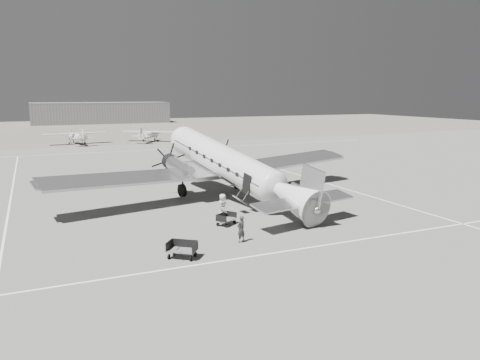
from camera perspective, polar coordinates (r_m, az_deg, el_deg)
name	(u,v)px	position (r m, az deg, el deg)	size (l,w,h in m)	color
ground	(233,200)	(41.40, -0.87, -2.40)	(260.00, 260.00, 0.00)	slate
taxi_line_near	(322,246)	(29.50, 10.01, -7.87)	(60.00, 0.15, 0.01)	white
taxi_line_right	(344,189)	(47.31, 12.62, -1.02)	(0.15, 80.00, 0.01)	white
taxi_line_left	(11,195)	(48.05, -26.11, -1.67)	(0.15, 60.00, 0.01)	white
taxi_line_horizon	(138,151)	(79.26, -12.35, 3.53)	(90.00, 0.15, 0.01)	white
grass_infield	(95,129)	(133.38, -17.25, 6.01)	(260.00, 90.00, 0.01)	#5E5C4F
hangar_main	(101,113)	(158.60, -16.63, 7.86)	(42.00, 14.00, 6.60)	slate
dc3_airliner	(231,167)	(40.31, -1.16, 1.55)	(31.18, 21.63, 5.94)	#AFAFB2
light_plane_left	(77,138)	(92.12, -19.25, 4.87)	(11.59, 9.40, 2.41)	silver
light_plane_right	(150,136)	(93.37, -10.96, 5.32)	(11.47, 9.31, 2.38)	silver
baggage_cart_near	(226,219)	(33.38, -1.67, -4.80)	(1.51, 1.07, 0.85)	#595959
baggage_cart_far	(182,250)	(27.04, -7.07, -8.44)	(1.71, 1.20, 0.96)	#595959
ground_crew	(241,229)	(29.48, 0.12, -5.99)	(0.63, 0.41, 1.71)	#313131
ramp_agent	(223,211)	(34.05, -2.03, -3.86)	(0.77, 0.60, 1.58)	#ABABA8
passenger	(223,206)	(35.16, -2.14, -3.18)	(0.90, 0.59, 1.84)	silver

